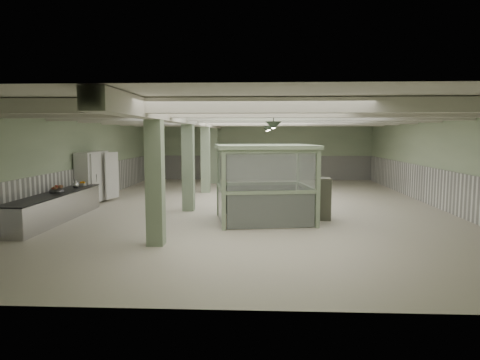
{
  "coord_description": "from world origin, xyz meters",
  "views": [
    {
      "loc": [
        0.14,
        -16.6,
        2.81
      ],
      "look_at": [
        -0.52,
        -2.43,
        1.3
      ],
      "focal_mm": 32.0,
      "sensor_mm": 36.0,
      "label": 1
    }
  ],
  "objects_px": {
    "walkin_cooler": "(93,179)",
    "guard_booth": "(265,169)",
    "prep_counter": "(55,207)",
    "filing_cabinet": "(323,199)"
  },
  "relations": [
    {
      "from": "prep_counter",
      "to": "guard_booth",
      "type": "relative_size",
      "value": 1.56
    },
    {
      "from": "walkin_cooler",
      "to": "filing_cabinet",
      "type": "distance_m",
      "value": 9.32
    },
    {
      "from": "prep_counter",
      "to": "filing_cabinet",
      "type": "relative_size",
      "value": 3.9
    },
    {
      "from": "walkin_cooler",
      "to": "guard_booth",
      "type": "distance_m",
      "value": 7.66
    },
    {
      "from": "guard_booth",
      "to": "filing_cabinet",
      "type": "distance_m",
      "value": 2.24
    },
    {
      "from": "walkin_cooler",
      "to": "guard_booth",
      "type": "xyz_separation_m",
      "value": [
        6.92,
        -3.21,
        0.67
      ]
    },
    {
      "from": "prep_counter",
      "to": "guard_booth",
      "type": "bearing_deg",
      "value": 2.55
    },
    {
      "from": "filing_cabinet",
      "to": "prep_counter",
      "type": "bearing_deg",
      "value": -172.9
    },
    {
      "from": "walkin_cooler",
      "to": "guard_booth",
      "type": "relative_size",
      "value": 0.65
    },
    {
      "from": "prep_counter",
      "to": "walkin_cooler",
      "type": "distance_m",
      "value": 3.56
    }
  ]
}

